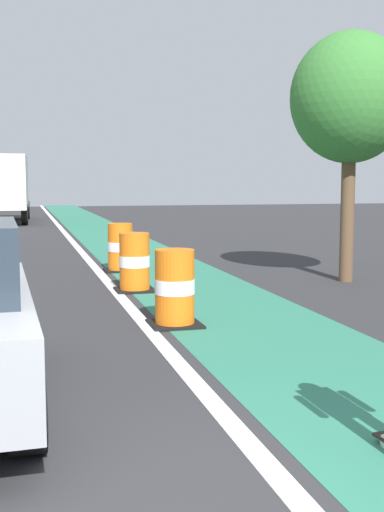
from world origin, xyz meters
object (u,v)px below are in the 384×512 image
Objects in this scene: traffic_barrel_mid at (135,263)px; traffic_barrel_back at (120,248)px; delivery_truck_down_block at (3,185)px; street_tree_sidewalk at (350,99)px; traffic_barrel_front at (175,289)px.

traffic_barrel_back is (0.15, 2.80, 0.00)m from traffic_barrel_mid.
traffic_barrel_mid is at bearing -82.73° from delivery_truck_down_block.
traffic_barrel_back is at bearing 147.68° from street_tree_sidewalk.
delivery_truck_down_block is (-2.85, 25.00, 1.31)m from traffic_barrel_front.
street_tree_sidewalk reaches higher than delivery_truck_down_block.
delivery_truck_down_block is 23.04m from street_tree_sidewalk.
traffic_barrel_back is at bearing 86.99° from traffic_barrel_mid.
delivery_truck_down_block is at bearing 97.27° from traffic_barrel_mid.
traffic_barrel_front is 0.22× the size of street_tree_sidewalk.
traffic_barrel_front is at bearing -83.49° from delivery_truck_down_block.
traffic_barrel_front and traffic_barrel_back have the same top height.
traffic_barrel_front is at bearing -88.96° from traffic_barrel_mid.
street_tree_sidewalk is (4.34, 3.19, 3.14)m from traffic_barrel_front.
traffic_barrel_mid is 0.14× the size of delivery_truck_down_block.
street_tree_sidewalk reaches higher than traffic_barrel_front.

